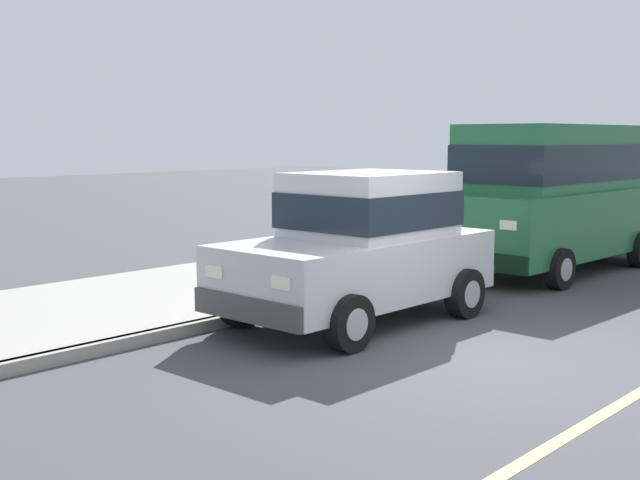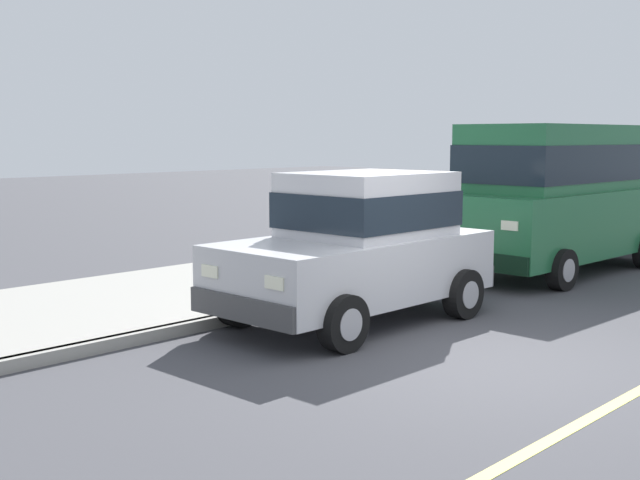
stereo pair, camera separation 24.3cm
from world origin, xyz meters
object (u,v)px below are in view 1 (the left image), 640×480
at_px(car_silver_hatchback, 362,245).
at_px(dog_black, 277,248).
at_px(car_green_van, 553,191).
at_px(fire_hydrant, 442,243).

distance_m(car_silver_hatchback, dog_black, 3.95).
height_order(car_silver_hatchback, car_green_van, car_green_van).
relative_size(dog_black, fire_hydrant, 1.04).
bearing_deg(car_silver_hatchback, car_green_van, 90.32).
relative_size(car_green_van, dog_black, 6.55).
bearing_deg(car_silver_hatchback, dog_black, 151.22).
bearing_deg(dog_black, car_green_van, 44.31).
xyz_separation_m(car_green_van, dog_black, (-3.40, -3.32, -0.97)).
xyz_separation_m(car_green_van, fire_hydrant, (-1.48, -1.17, -0.92)).
bearing_deg(fire_hydrant, car_silver_hatchback, -69.51).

